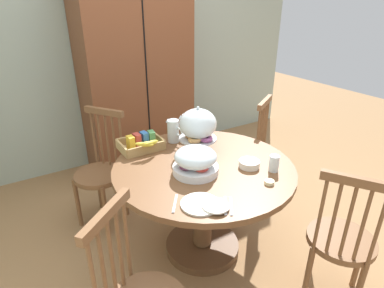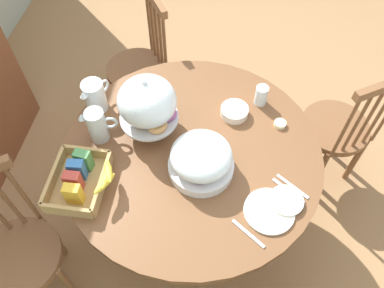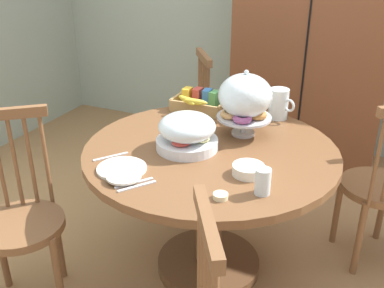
% 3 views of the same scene
% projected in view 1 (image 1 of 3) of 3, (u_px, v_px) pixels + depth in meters
% --- Properties ---
extents(ground_plane, '(10.00, 10.00, 0.00)m').
position_uv_depth(ground_plane, '(213.00, 237.00, 2.61)').
color(ground_plane, '#997047').
extents(wall_back, '(4.80, 0.06, 2.60)m').
position_uv_depth(wall_back, '(119.00, 46.00, 3.48)').
color(wall_back, '#9EAD9E').
rests_on(wall_back, ground_plane).
extents(wooden_armoire, '(1.18, 0.60, 1.96)m').
position_uv_depth(wooden_armoire, '(136.00, 80.00, 3.37)').
color(wooden_armoire, brown).
rests_on(wooden_armoire, ground_plane).
extents(dining_table, '(1.24, 1.24, 0.74)m').
position_uv_depth(dining_table, '(203.00, 190.00, 2.27)').
color(dining_table, brown).
rests_on(dining_table, ground_plane).
extents(windsor_chair_near_window, '(0.46, 0.46, 0.97)m').
position_uv_depth(windsor_chair_near_window, '(246.00, 151.00, 3.04)').
color(windsor_chair_near_window, brown).
rests_on(windsor_chair_near_window, ground_plane).
extents(windsor_chair_by_cabinet, '(0.46, 0.46, 0.97)m').
position_uv_depth(windsor_chair_by_cabinet, '(101.00, 173.00, 2.65)').
color(windsor_chair_by_cabinet, brown).
rests_on(windsor_chair_by_cabinet, ground_plane).
extents(windsor_chair_far_side, '(0.46, 0.46, 0.97)m').
position_uv_depth(windsor_chair_far_side, '(341.00, 242.00, 1.91)').
color(windsor_chair_far_side, brown).
rests_on(windsor_chair_far_side, ground_plane).
extents(pastry_stand_with_dome, '(0.28, 0.28, 0.34)m').
position_uv_depth(pastry_stand_with_dome, '(198.00, 126.00, 2.32)').
color(pastry_stand_with_dome, silver).
rests_on(pastry_stand_with_dome, dining_table).
extents(fruit_platter_covered, '(0.30, 0.30, 0.18)m').
position_uv_depth(fruit_platter_covered, '(196.00, 161.00, 2.06)').
color(fruit_platter_covered, silver).
rests_on(fruit_platter_covered, dining_table).
extents(orange_juice_pitcher, '(0.09, 0.17, 0.18)m').
position_uv_depth(orange_juice_pitcher, '(173.00, 132.00, 2.51)').
color(orange_juice_pitcher, silver).
rests_on(orange_juice_pitcher, dining_table).
extents(milk_pitcher, '(0.18, 0.11, 0.17)m').
position_uv_depth(milk_pitcher, '(189.00, 125.00, 2.65)').
color(milk_pitcher, silver).
rests_on(milk_pitcher, dining_table).
extents(cereal_basket, '(0.32, 0.30, 0.12)m').
position_uv_depth(cereal_basket, '(142.00, 143.00, 2.40)').
color(cereal_basket, tan).
rests_on(cereal_basket, dining_table).
extents(china_plate_large, '(0.22, 0.22, 0.01)m').
position_uv_depth(china_plate_large, '(200.00, 204.00, 1.77)').
color(china_plate_large, white).
rests_on(china_plate_large, dining_table).
extents(china_plate_small, '(0.15, 0.15, 0.01)m').
position_uv_depth(china_plate_small, '(216.00, 206.00, 1.74)').
color(china_plate_small, white).
rests_on(china_plate_small, china_plate_large).
extents(cereal_bowl, '(0.14, 0.14, 0.04)m').
position_uv_depth(cereal_bowl, '(249.00, 164.00, 2.16)').
color(cereal_bowl, white).
rests_on(cereal_bowl, dining_table).
extents(drinking_glass, '(0.06, 0.06, 0.11)m').
position_uv_depth(drinking_glass, '(274.00, 163.00, 2.09)').
color(drinking_glass, silver).
rests_on(drinking_glass, dining_table).
extents(butter_dish, '(0.06, 0.06, 0.02)m').
position_uv_depth(butter_dish, '(269.00, 182.00, 1.97)').
color(butter_dish, beige).
rests_on(butter_dish, dining_table).
extents(table_knife, '(0.11, 0.15, 0.01)m').
position_uv_depth(table_knife, '(226.00, 206.00, 1.76)').
color(table_knife, silver).
rests_on(table_knife, dining_table).
extents(dinner_fork, '(0.11, 0.15, 0.01)m').
position_uv_depth(dinner_fork, '(231.00, 206.00, 1.76)').
color(dinner_fork, silver).
rests_on(dinner_fork, dining_table).
extents(soup_spoon, '(0.11, 0.15, 0.01)m').
position_uv_depth(soup_spoon, '(175.00, 203.00, 1.78)').
color(soup_spoon, silver).
rests_on(soup_spoon, dining_table).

